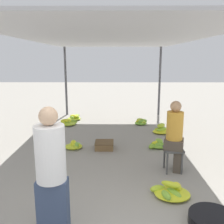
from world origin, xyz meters
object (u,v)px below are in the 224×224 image
vendor_seated (175,135)px  banana_pile_left_2 (74,118)px  stool (173,153)px  banana_pile_right_0 (171,192)px  banana_pile_right_1 (158,144)px  vendor_foreground (51,173)px  crate_near (104,145)px  banana_pile_left_0 (67,123)px  banana_pile_left_1 (74,145)px  banana_pile_right_3 (141,122)px  basin_black (213,220)px  banana_pile_right_2 (161,130)px

vendor_seated → banana_pile_left_2: (-2.51, 3.98, -0.63)m
stool → banana_pile_right_0: 0.97m
banana_pile_left_2 → banana_pile_right_1: bearing=-48.0°
vendor_foreground → banana_pile_right_0: size_ratio=2.55×
banana_pile_right_1 → vendor_seated: bearing=-86.6°
banana_pile_right_0 → crate_near: 2.37m
banana_pile_right_0 → banana_pile_right_1: bearing=85.5°
vendor_foreground → banana_pile_left_0: bearing=98.7°
vendor_foreground → banana_pile_left_1: bearing=94.3°
banana_pile_left_2 → banana_pile_right_3: (2.25, -0.61, 0.00)m
banana_pile_left_1 → banana_pile_left_2: size_ratio=0.93×
stool → vendor_seated: size_ratio=0.34×
stool → basin_black: size_ratio=0.73×
basin_black → banana_pile_right_0: size_ratio=1.00×
banana_pile_left_0 → banana_pile_right_0: 4.85m
vendor_seated → banana_pile_left_2: vendor_seated is taller
banana_pile_left_0 → banana_pile_right_2: (2.86, -0.87, 0.02)m
banana_pile_right_0 → basin_black: bearing=-59.8°
vendor_seated → banana_pile_right_2: 2.54m
banana_pile_left_1 → banana_pile_right_3: banana_pile_right_3 is taller
crate_near → stool: bearing=-41.8°
basin_black → banana_pile_left_0: size_ratio=1.06×
stool → banana_pile_left_0: (-2.62, 3.33, -0.29)m
vendor_seated → banana_pile_left_1: bearing=150.0°
vendor_seated → basin_black: (0.14, -1.57, -0.65)m
vendor_foreground → stool: vendor_foreground is taller
banana_pile_right_3 → banana_pile_right_2: bearing=-62.3°
vendor_foreground → crate_near: size_ratio=3.64×
banana_pile_right_3 → banana_pile_left_2: bearing=165.0°
vendor_seated → banana_pile_right_0: bearing=-105.4°
banana_pile_right_0 → banana_pile_left_1: bearing=131.1°
basin_black → banana_pile_right_0: banana_pile_right_0 is taller
banana_pile_right_1 → banana_pile_right_2: (0.30, 1.17, 0.02)m
banana_pile_left_0 → banana_pile_right_0: bearing=-60.5°
basin_black → banana_pile_right_3: 4.97m
basin_black → banana_pile_right_2: (0.08, 4.03, 0.03)m
banana_pile_left_1 → banana_pile_right_3: (1.82, 2.18, 0.01)m
banana_pile_left_1 → vendor_seated: bearing=-30.0°
vendor_foreground → vendor_seated: size_ratio=1.18×
vendor_foreground → banana_pile_right_1: bearing=60.1°
banana_pile_right_0 → vendor_foreground: bearing=-150.5°
banana_pile_left_1 → crate_near: size_ratio=0.98×
vendor_seated → banana_pile_right_3: size_ratio=3.16×
vendor_foreground → banana_pile_left_1: 3.11m
banana_pile_right_1 → banana_pile_right_3: banana_pile_right_1 is taller
banana_pile_left_2 → banana_pile_right_1: 3.64m
vendor_seated → crate_near: 1.92m
vendor_foreground → banana_pile_right_0: vendor_foreground is taller
basin_black → stool: bearing=96.0°
banana_pile_left_1 → banana_pile_left_0: bearing=104.8°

